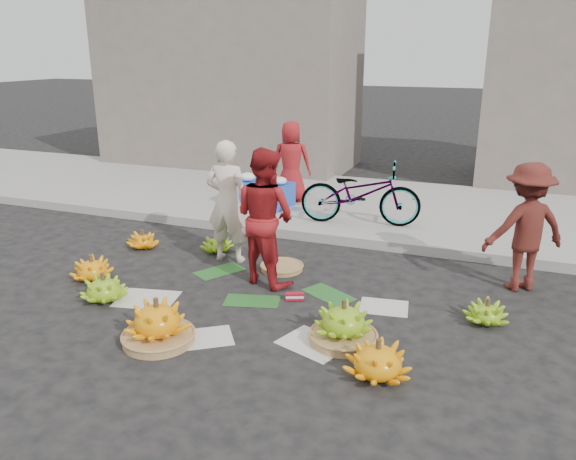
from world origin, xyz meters
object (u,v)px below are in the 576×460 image
(banana_bunch_0, at_px, (92,269))
(flower_table, at_px, (262,192))
(bicycle, at_px, (360,193))
(banana_bunch_4, at_px, (344,324))
(vendor_cream, at_px, (228,202))

(banana_bunch_0, distance_m, flower_table, 3.81)
(bicycle, bearing_deg, banana_bunch_0, 130.43)
(banana_bunch_0, xyz_separation_m, banana_bunch_4, (3.49, -0.42, 0.06))
(banana_bunch_0, bearing_deg, flower_table, 78.01)
(flower_table, bearing_deg, bicycle, -3.14)
(vendor_cream, relative_size, bicycle, 0.88)
(banana_bunch_0, xyz_separation_m, vendor_cream, (1.34, 1.27, 0.71))
(banana_bunch_0, relative_size, bicycle, 0.34)
(banana_bunch_0, relative_size, banana_bunch_4, 0.97)
(bicycle, bearing_deg, vendor_cream, 135.38)
(banana_bunch_0, height_order, banana_bunch_4, banana_bunch_4)
(banana_bunch_4, distance_m, flower_table, 4.94)
(banana_bunch_0, distance_m, vendor_cream, 1.98)
(banana_bunch_0, bearing_deg, vendor_cream, 43.49)
(banana_bunch_0, relative_size, vendor_cream, 0.39)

